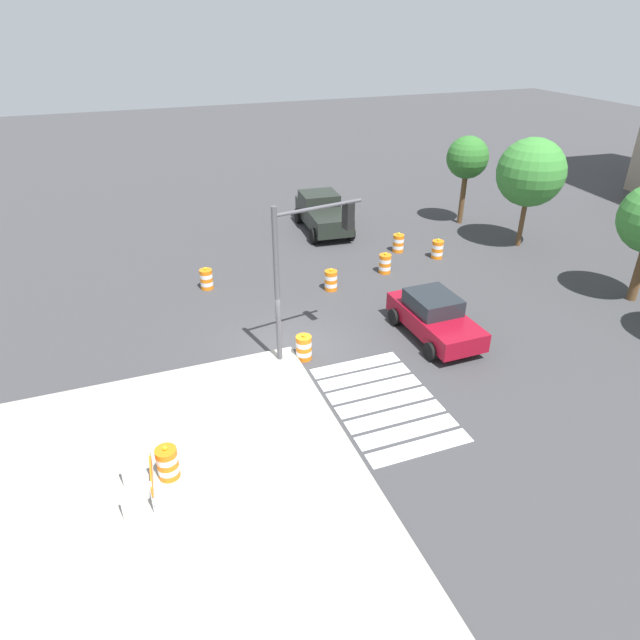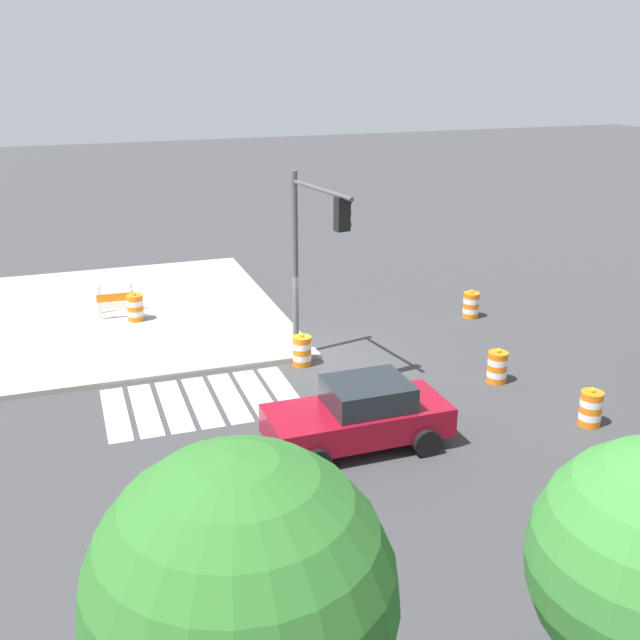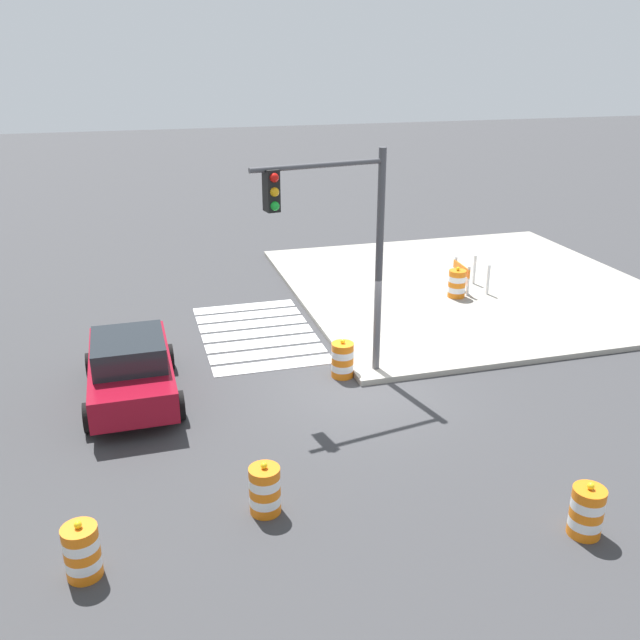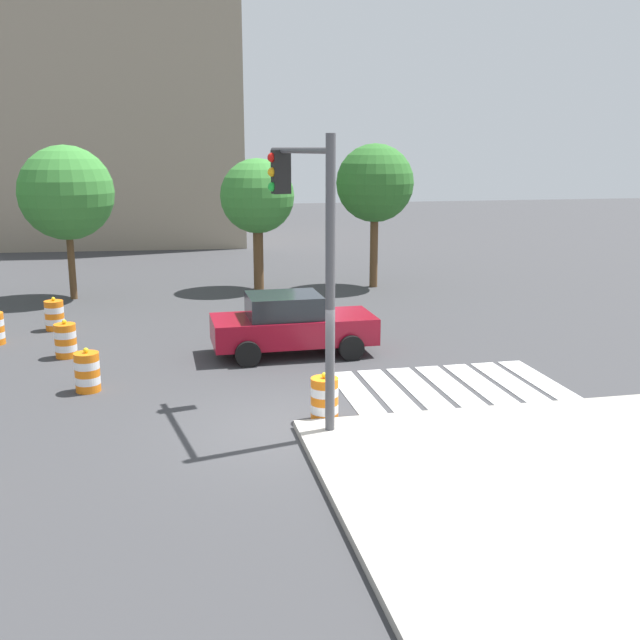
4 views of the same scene
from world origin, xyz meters
The scene contains 12 objects.
ground_plane centered at (0.00, 0.00, 0.00)m, with size 120.00×120.00×0.00m, color #38383A.
crosswalk_stripes centered at (4.00, 1.80, 0.01)m, with size 5.10×3.20×0.02m.
sports_car centered at (0.90, 5.37, 0.81)m, with size 4.32×2.18×1.63m.
traffic_barrel_near_corner centered at (0.69, 0.26, 0.45)m, with size 0.56×0.56×1.02m.
traffic_barrel_median_far centered at (-4.97, 6.27, 0.45)m, with size 0.56×0.56×1.02m.
traffic_barrel_far_curb centered at (-4.16, 3.22, 0.45)m, with size 0.56×0.56×1.02m.
traffic_barrel_lane_center centered at (-5.65, 9.52, 0.45)m, with size 0.56×0.56×1.02m.
traffic_light_pole centered at (0.39, 0.52, 3.91)m, with size 0.84×3.25×5.50m.
street_tree_streetside_near centered at (1.28, 14.91, 3.57)m, with size 2.84×2.84×5.03m.
street_tree_streetside_mid centered at (-5.61, 14.40, 3.83)m, with size 3.35×3.35×5.51m.
street_tree_corner_lot centered at (5.80, 14.46, 4.04)m, with size 3.01×3.01×5.57m.
office_building_far centered at (-4.38, 32.49, 9.83)m, with size 14.00×10.00×19.67m, color gray.
Camera 4 is at (-2.39, -13.67, 5.40)m, focal length 41.84 mm.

